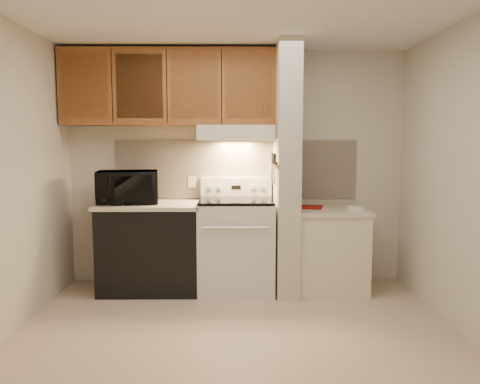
{
  "coord_description": "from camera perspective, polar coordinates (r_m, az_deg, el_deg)",
  "views": [
    {
      "loc": [
        0.0,
        -3.58,
        1.53
      ],
      "look_at": [
        0.04,
        0.75,
        1.07
      ],
      "focal_mm": 35.0,
      "sensor_mm": 36.0,
      "label": 1
    }
  ],
  "objects": [
    {
      "name": "right_cab_base",
      "position": [
        4.96,
        10.9,
        -7.14
      ],
      "size": [
        0.7,
        0.6,
        0.81
      ],
      "primitive_type": "cube",
      "color": "silver",
      "rests_on": "floor"
    },
    {
      "name": "knife_blade_e",
      "position": [
        4.87,
        3.95,
        2.31
      ],
      "size": [
        0.01,
        0.04,
        0.18
      ],
      "primitive_type": "cube",
      "color": "silver",
      "rests_on": "knife_strip"
    },
    {
      "name": "cab_gap_a",
      "position": [
        4.93,
        -15.34,
        12.34
      ],
      "size": [
        0.01,
        0.01,
        0.73
      ],
      "primitive_type": "cube",
      "color": "black",
      "rests_on": "upper_cabinets"
    },
    {
      "name": "knife_handle_e",
      "position": [
        4.87,
        3.96,
        4.2
      ],
      "size": [
        0.02,
        0.02,
        0.1
      ],
      "primitive_type": "cylinder",
      "color": "black",
      "rests_on": "knife_strip"
    },
    {
      "name": "cab_door_b",
      "position": [
        4.87,
        -12.16,
        12.5
      ],
      "size": [
        0.46,
        0.01,
        0.63
      ],
      "primitive_type": "cube",
      "color": "brown",
      "rests_on": "upper_cabinets"
    },
    {
      "name": "knife_blade_a",
      "position": [
        4.56,
        4.25,
        2.18
      ],
      "size": [
        0.01,
        0.03,
        0.16
      ],
      "primitive_type": "cube",
      "color": "silver",
      "rests_on": "knife_strip"
    },
    {
      "name": "knife_blade_d",
      "position": [
        4.79,
        4.03,
        2.37
      ],
      "size": [
        0.01,
        0.04,
        0.16
      ],
      "primitive_type": "cube",
      "color": "silver",
      "rests_on": "knife_strip"
    },
    {
      "name": "wall_left",
      "position": [
        4.02,
        -27.12,
        1.41
      ],
      "size": [
        0.02,
        3.0,
        2.5
      ],
      "primitive_type": "cube",
      "color": "beige",
      "rests_on": "floor"
    },
    {
      "name": "teal_jar",
      "position": [
        5.03,
        -14.64,
        -0.59
      ],
      "size": [
        0.11,
        0.11,
        0.1
      ],
      "primitive_type": "cylinder",
      "rotation": [
        0.0,
        0.0,
        -0.22
      ],
      "color": "#2C7170",
      "rests_on": "left_countertop"
    },
    {
      "name": "range_knob_left_inner",
      "position": [
        5.0,
        -2.54,
        0.58
      ],
      "size": [
        0.05,
        0.02,
        0.05
      ],
      "primitive_type": "cylinder",
      "rotation": [
        1.57,
        0.0,
        0.0
      ],
      "color": "silver",
      "rests_on": "range_backguard"
    },
    {
      "name": "range_backguard",
      "position": [
        5.04,
        -0.48,
        0.63
      ],
      "size": [
        0.76,
        0.08,
        0.2
      ],
      "primitive_type": "cube",
      "color": "silver",
      "rests_on": "range_body"
    },
    {
      "name": "pillar_trim",
      "position": [
        4.75,
        4.29,
        3.3
      ],
      "size": [
        0.01,
        0.7,
        0.04
      ],
      "primitive_type": "cube",
      "color": "brown",
      "rests_on": "partition_pillar"
    },
    {
      "name": "knife_strip",
      "position": [
        4.7,
        4.26,
        3.52
      ],
      "size": [
        0.02,
        0.42,
        0.04
      ],
      "primitive_type": "cube",
      "color": "black",
      "rests_on": "partition_pillar"
    },
    {
      "name": "cab_gap_c",
      "position": [
        4.78,
        -2.27,
        12.76
      ],
      "size": [
        0.01,
        0.01,
        0.73
      ],
      "primitive_type": "cube",
      "color": "black",
      "rests_on": "upper_cabinets"
    },
    {
      "name": "outlet",
      "position": [
        5.09,
        -5.88,
        1.22
      ],
      "size": [
        0.08,
        0.01,
        0.12
      ],
      "primitive_type": "cube",
      "color": "silver",
      "rests_on": "backsplash"
    },
    {
      "name": "dishwasher_front",
      "position": [
        4.95,
        -10.79,
        -6.8
      ],
      "size": [
        1.0,
        0.63,
        0.87
      ],
      "primitive_type": "cube",
      "color": "black",
      "rests_on": "floor"
    },
    {
      "name": "microwave",
      "position": [
        4.87,
        -13.53,
        0.58
      ],
      "size": [
        0.66,
        0.5,
        0.33
      ],
      "primitive_type": "imported",
      "rotation": [
        0.0,
        0.0,
        0.17
      ],
      "color": "black",
      "rests_on": "left_countertop"
    },
    {
      "name": "knife_blade_c",
      "position": [
        4.71,
        4.11,
        2.06
      ],
      "size": [
        0.01,
        0.04,
        0.2
      ],
      "primitive_type": "cube",
      "color": "silver",
      "rests_on": "knife_strip"
    },
    {
      "name": "backsplash",
      "position": [
        5.08,
        -0.48,
        2.76
      ],
      "size": [
        2.6,
        0.02,
        0.63
      ],
      "primitive_type": "cube",
      "color": "#F2E1C8",
      "rests_on": "wall_back"
    },
    {
      "name": "oven_handle",
      "position": [
        4.45,
        -0.47,
        -4.39
      ],
      "size": [
        0.65,
        0.02,
        0.02
      ],
      "primitive_type": "cylinder",
      "rotation": [
        0.0,
        1.57,
        0.0
      ],
      "color": "silver",
      "rests_on": "range_body"
    },
    {
      "name": "cooktop",
      "position": [
        4.77,
        -0.48,
        -1.07
      ],
      "size": [
        0.74,
        0.64,
        0.03
      ],
      "primitive_type": "cube",
      "color": "black",
      "rests_on": "range_body"
    },
    {
      "name": "knife_blade_b",
      "position": [
        4.61,
        4.2,
        2.1
      ],
      "size": [
        0.01,
        0.04,
        0.18
      ],
      "primitive_type": "cube",
      "color": "silver",
      "rests_on": "knife_strip"
    },
    {
      "name": "range_knob_right_inner",
      "position": [
        5.0,
        1.59,
        0.59
      ],
      "size": [
        0.05,
        0.02,
        0.05
      ],
      "primitive_type": "cylinder",
      "rotation": [
        1.57,
        0.0,
        0.0
      ],
      "color": "silver",
      "rests_on": "range_backguard"
    },
    {
      "name": "range_display",
      "position": [
        5.0,
        -0.48,
        0.59
      ],
      "size": [
        0.1,
        0.01,
        0.04
      ],
      "primitive_type": "cube",
      "color": "black",
      "rests_on": "range_backguard"
    },
    {
      "name": "oven_mitt",
      "position": [
        4.92,
        3.93,
        2.54
      ],
      "size": [
        0.03,
        0.09,
        0.22
      ],
      "primitive_type": "cube",
      "color": "slate",
      "rests_on": "partition_pillar"
    },
    {
      "name": "knife_handle_c",
      "position": [
        4.7,
        4.12,
        4.13
      ],
      "size": [
        0.02,
        0.02,
        0.1
      ],
      "primitive_type": "cylinder",
      "color": "black",
      "rests_on": "knife_strip"
    },
    {
      "name": "cab_door_a",
      "position": [
        5.01,
        -18.42,
        12.15
      ],
      "size": [
        0.46,
        0.01,
        0.63
      ],
      "primitive_type": "cube",
      "color": "brown",
      "rests_on": "upper_cabinets"
    },
    {
      "name": "cab_door_c",
      "position": [
        4.79,
        -5.61,
        12.71
      ],
      "size": [
        0.46,
        0.01,
        0.63
      ],
      "primitive_type": "cube",
      "color": "brown",
      "rests_on": "upper_cabinets"
    },
    {
      "name": "partition_pillar",
      "position": [
        4.76,
        5.67,
        2.7
      ],
      "size": [
        0.22,
        0.7,
        2.5
      ],
      "primitive_type": "cube",
      "color": "beige",
      "rests_on": "floor"
    },
    {
      "name": "knife_handle_b",
      "position": [
        4.61,
        4.21,
        4.09
      ],
      "size": [
        0.02,
        0.02,
        0.1
      ],
      "primitive_type": "cylinder",
      "color": "black",
      "rests_on": "knife_strip"
    },
    {
      "name": "red_folder",
      "position": [
        4.94,
        8.73,
        -1.83
      ],
      "size": [
        0.28,
        0.34,
        0.01
      ],
      "primitive_type": "cube",
      "rotation": [
        0.0,
        0.0,
        -0.25
      ],
      "color": "#A8140C",
      "rests_on": "right_countertop"
    },
    {
      "name": "range_knob_left_outer",
      "position": [
        5.0,
        -3.68,
        0.58
      ],
      "size": [
        0.05,
        0.02,
        0.05
      ],
      "primitive_type": "cylinder",
      "rotation": [
        1.57,
        0.0,
        0.0
      ],
      "color": "silver",
      "rests_on": "range_backguard"
    },
    {
      "name": "right_countertop",
      "position": [
        4.88,
        11.0,
        -2.27
      ],
      "size": [
        0.74,
        0.64,
        0.04
      ],
      "primitive_type": "cube",
      "color": "beige",
      "rests_on": "right_cab_base"
    },
    {
      "name": "ceiling",
      "position": [
        3.71,
        -0.5,
        21.25
      ],
      "size": [
        3.6,
        3.6,
        0.0
      ],
      "primitive_type": "plane",
      "rotation": [
        3.14,
        0.0,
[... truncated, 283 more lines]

